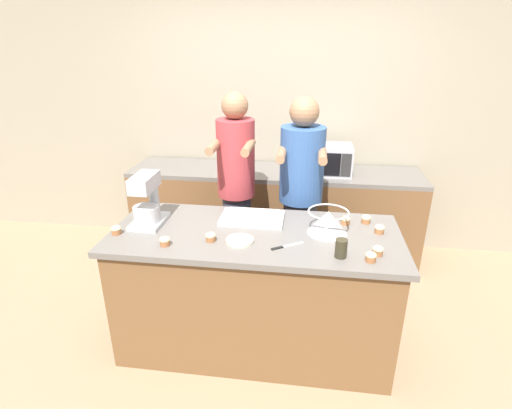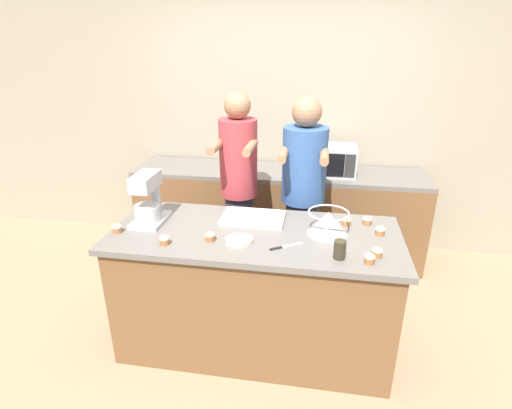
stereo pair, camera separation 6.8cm
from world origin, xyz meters
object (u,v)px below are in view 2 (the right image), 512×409
Objects in this scene: mixing_bowl at (328,222)px; baking_tray at (253,217)px; stand_mixer at (148,201)px; cupcake_5 at (117,228)px; small_plate at (239,240)px; drinking_glass at (340,250)px; knife at (284,247)px; cupcake_3 at (370,258)px; person_right at (303,198)px; person_left at (239,191)px; cupcake_1 at (377,252)px; microwave_oven at (331,160)px; cupcake_8 at (346,221)px; cupcake_4 at (164,240)px; cupcake_7 at (367,220)px; cupcake_2 at (210,236)px; cupcake_0 at (156,201)px; cupcake_6 at (380,231)px.

mixing_bowl is 0.53m from baking_tray.
stand_mixer reaches higher than cupcake_5.
small_plate is at bearing -94.88° from baking_tray.
knife is at bearing 166.50° from drinking_glass.
baking_tray is 6.95× the size of cupcake_5.
stand_mixer reaches higher than cupcake_3.
person_right is 1.22m from stand_mixer.
drinking_glass is 0.34m from knife.
person_left is 1.05m from cupcake_5.
baking_tray is 6.95× the size of cupcake_1.
cupcake_8 is at bearing -85.18° from microwave_oven.
cupcake_4 and cupcake_7 have the same top height.
mixing_bowl is 4.24× the size of cupcake_7.
cupcake_4 and cupcake_5 have the same top height.
stand_mixer is at bearing 171.16° from cupcake_1.
person_right reaches higher than stand_mixer.
stand_mixer reaches higher than baking_tray.
person_left is 27.01× the size of cupcake_1.
drinking_glass is at bearing -6.47° from cupcake_2.
stand_mixer reaches higher than cupcake_0.
drinking_glass is 1.77× the size of cupcake_8.
knife is 0.54m from cupcake_8.
cupcake_1 and cupcake_4 have the same top height.
cupcake_6 reaches higher than small_plate.
cupcake_6 and cupcake_8 have the same top height.
mixing_bowl is at bearing -41.27° from person_left.
mixing_bowl reaches higher than cupcake_0.
cupcake_1 and cupcake_2 have the same top height.
microwave_oven is (0.54, 1.17, 0.11)m from baking_tray.
cupcake_0 is at bearing 105.95° from stand_mixer.
mixing_bowl is (0.19, -0.63, 0.09)m from person_right.
drinking_glass reaches higher than cupcake_0.
cupcake_0 is at bearing 116.83° from cupcake_4.
stand_mixer is 1.81× the size of knife.
drinking_glass is at bearing -23.86° from cupcake_0.
drinking_glass reaches higher than cupcake_2.
person_right is 6.28× the size of mixing_bowl.
cupcake_6 is (1.05, -0.59, 0.01)m from person_left.
cupcake_5 is at bearing -179.90° from small_plate.
person_right reaches higher than cupcake_5.
cupcake_1 and cupcake_7 have the same top height.
baking_tray reaches higher than small_plate.
cupcake_6 is at bearing 15.48° from small_plate.
mixing_bowl is 1.33m from cupcake_0.
cupcake_4 reaches higher than knife.
cupcake_7 is (1.47, 0.21, -0.13)m from stand_mixer.
cupcake_4 is 0.38m from cupcake_5.
knife is at bearing -61.91° from person_left.
cupcake_7 is (-0.07, 0.15, 0.00)m from cupcake_6.
small_plate is 2.77× the size of cupcake_5.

